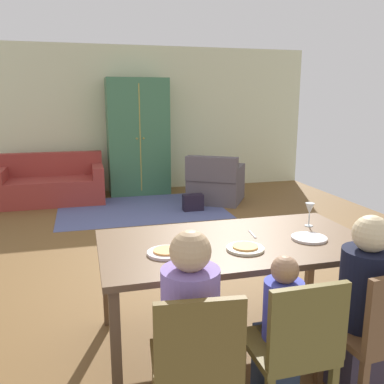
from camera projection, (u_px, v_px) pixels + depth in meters
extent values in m
cube|color=brown|center=(173.00, 245.00, 5.04)|extent=(6.85, 6.50, 0.02)
cube|color=beige|center=(135.00, 119.00, 7.85)|extent=(6.85, 0.10, 2.70)
cube|color=brown|center=(235.00, 244.00, 2.89)|extent=(1.89, 1.02, 0.04)
cube|color=brown|center=(116.00, 347.00, 2.33)|extent=(0.06, 0.06, 0.72)
cube|color=brown|center=(381.00, 307.00, 2.78)|extent=(0.06, 0.06, 0.72)
cube|color=brown|center=(106.00, 281.00, 3.18)|extent=(0.06, 0.06, 0.72)
cube|color=brown|center=(311.00, 259.00, 3.62)|extent=(0.06, 0.06, 0.72)
cylinder|color=white|center=(166.00, 253.00, 2.64)|extent=(0.25, 0.25, 0.02)
cylinder|color=#E0964A|center=(166.00, 251.00, 2.64)|extent=(0.17, 0.17, 0.01)
cylinder|color=#EDECCE|center=(245.00, 249.00, 2.72)|extent=(0.25, 0.25, 0.02)
cylinder|color=#DB9547|center=(245.00, 246.00, 2.71)|extent=(0.17, 0.17, 0.01)
cylinder|color=white|center=(309.00, 238.00, 2.92)|extent=(0.25, 0.25, 0.02)
cylinder|color=silver|center=(309.00, 226.00, 3.23)|extent=(0.06, 0.06, 0.01)
cylinder|color=silver|center=(309.00, 220.00, 3.22)|extent=(0.01, 0.01, 0.09)
cone|color=silver|center=(310.00, 209.00, 3.20)|extent=(0.07, 0.07, 0.09)
cube|color=silver|center=(199.00, 247.00, 2.77)|extent=(0.02, 0.15, 0.01)
cube|color=silver|center=(252.00, 234.00, 3.02)|extent=(0.04, 0.17, 0.01)
cube|color=brown|center=(193.00, 362.00, 2.09)|extent=(0.46, 0.46, 0.04)
cube|color=brown|center=(200.00, 343.00, 1.85)|extent=(0.42, 0.08, 0.42)
cube|color=brown|center=(220.00, 374.00, 2.34)|extent=(0.04, 0.04, 0.41)
cube|color=brown|center=(156.00, 381.00, 2.28)|extent=(0.04, 0.04, 0.41)
cube|color=#313D56|center=(188.00, 379.00, 2.27)|extent=(0.29, 0.37, 0.45)
cylinder|color=#896DC0|center=(190.00, 311.00, 2.09)|extent=(0.30, 0.30, 0.46)
sphere|color=tan|center=(190.00, 251.00, 2.02)|extent=(0.21, 0.21, 0.21)
cube|color=brown|center=(286.00, 346.00, 2.22)|extent=(0.42, 0.42, 0.04)
cube|color=brown|center=(308.00, 326.00, 1.99)|extent=(0.42, 0.04, 0.42)
cube|color=brown|center=(297.00, 358.00, 2.48)|extent=(0.04, 0.04, 0.41)
cube|color=brown|center=(241.00, 368.00, 2.39)|extent=(0.04, 0.04, 0.41)
cube|color=#2D3C55|center=(275.00, 367.00, 2.37)|extent=(0.19, 0.25, 0.45)
cylinder|color=#434BC1|center=(283.00, 310.00, 2.23)|extent=(0.22, 0.22, 0.33)
sphere|color=#A67C5B|center=(285.00, 270.00, 2.18)|extent=(0.15, 0.15, 0.15)
cube|color=brown|center=(369.00, 333.00, 2.35)|extent=(0.45, 0.45, 0.04)
cube|color=brown|center=(368.00, 345.00, 2.62)|extent=(0.04, 0.04, 0.41)
cube|color=brown|center=(320.00, 356.00, 2.51)|extent=(0.04, 0.04, 0.41)
cube|color=#3A3244|center=(350.00, 351.00, 2.52)|extent=(0.29, 0.36, 0.45)
cylinder|color=black|center=(366.00, 288.00, 2.35)|extent=(0.30, 0.30, 0.46)
sphere|color=beige|center=(371.00, 234.00, 2.28)|extent=(0.21, 0.21, 0.21)
cube|color=#4F5787|center=(141.00, 209.00, 6.63)|extent=(2.60, 1.80, 0.01)
cube|color=maroon|center=(52.00, 191.00, 6.99)|extent=(1.74, 0.84, 0.42)
cube|color=maroon|center=(51.00, 164.00, 7.22)|extent=(1.74, 0.20, 0.40)
cube|color=maroon|center=(0.00, 175.00, 6.72)|extent=(0.18, 0.84, 0.20)
cube|color=maroon|center=(98.00, 171.00, 7.12)|extent=(0.18, 0.84, 0.20)
cube|color=#554D52|center=(216.00, 189.00, 7.11)|extent=(1.16, 1.16, 0.42)
cube|color=#554D52|center=(212.00, 169.00, 6.70)|extent=(0.83, 0.61, 0.40)
cube|color=#554D52|center=(236.00, 172.00, 6.95)|extent=(0.59, 0.81, 0.20)
cube|color=#554D52|center=(198.00, 171.00, 7.14)|extent=(0.59, 0.81, 0.20)
cube|color=#3A6D49|center=(138.00, 137.00, 7.55)|extent=(1.10, 0.56, 2.10)
cube|color=#B19A3E|center=(140.00, 138.00, 7.28)|extent=(0.02, 0.01, 1.89)
sphere|color=#B19A3E|center=(137.00, 139.00, 7.26)|extent=(0.04, 0.04, 0.04)
sphere|color=#B19A3E|center=(144.00, 138.00, 7.29)|extent=(0.04, 0.04, 0.04)
cube|color=black|center=(193.00, 203.00, 6.52)|extent=(0.32, 0.16, 0.26)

